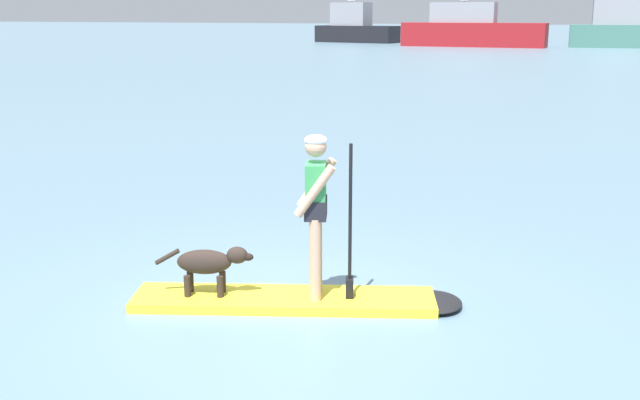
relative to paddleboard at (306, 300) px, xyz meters
The scene contains 7 objects.
ground_plane 0.23m from the paddleboard, 160.23° to the right, with size 400.00×400.00×0.00m, color slate.
paddleboard is the anchor object (origin of this frame).
person_paddler 1.05m from the paddleboard, 19.77° to the left, with size 0.67×0.58×1.70m.
dog 1.08m from the paddleboard, 160.23° to the right, with size 1.00×0.43×0.52m.
moored_boat_far_port 72.98m from the paddleboard, 109.25° to the left, with size 8.96×4.19×4.63m.
moored_boat_starboard 64.08m from the paddleboard, 99.90° to the left, with size 12.77×2.64×4.52m.
moored_boat_center 66.27m from the paddleboard, 88.67° to the left, with size 9.32×3.53×5.14m.
Camera 1 is at (3.20, -6.86, 2.97)m, focal length 43.11 mm.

